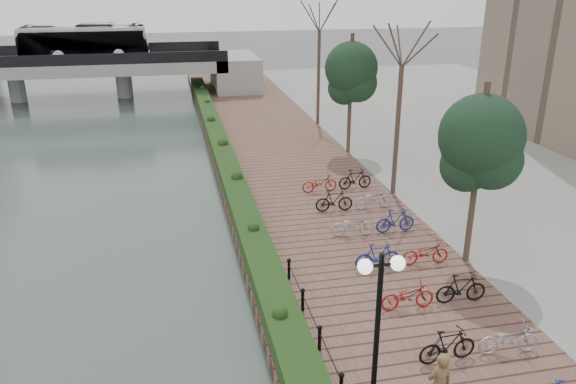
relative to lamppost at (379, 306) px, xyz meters
name	(u,v)px	position (x,y,z in m)	size (l,w,h in m)	color
promenade	(304,193)	(2.21, 15.55, -3.50)	(8.00, 75.00, 0.50)	brown
hedge	(229,171)	(-1.19, 18.05, -2.95)	(1.10, 56.00, 0.60)	#133312
lamppost	(379,306)	(0.00, 0.00, 0.00)	(1.02, 0.32, 4.47)	black
bicycle_parking	(401,254)	(3.70, 7.17, -2.78)	(2.40, 17.32, 1.00)	#A4A5A9
street_trees	(429,148)	(6.21, 10.74, -0.07)	(3.20, 37.12, 6.80)	#362A20
bridge	(28,62)	(-15.54, 43.05, -0.38)	(36.00, 10.77, 6.50)	gray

